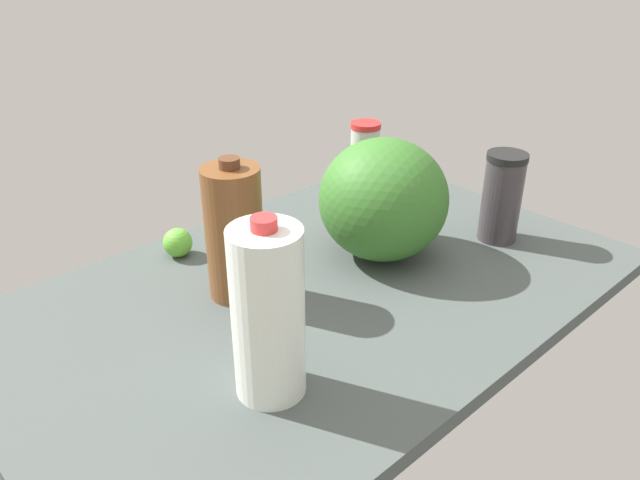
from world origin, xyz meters
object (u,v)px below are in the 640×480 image
at_px(milk_jug, 268,314).
at_px(shaker_bottle, 502,197).
at_px(watermelon, 383,200).
at_px(lime_far_back, 178,243).
at_px(chocolate_milk_jug, 234,233).
at_px(tumbler_cup, 365,158).

relative_size(milk_jug, shaker_bottle, 1.45).
relative_size(shaker_bottle, watermelon, 0.75).
xyz_separation_m(milk_jug, lime_far_back, (-0.12, -0.45, -0.10)).
distance_m(shaker_bottle, lime_far_back, 0.68).
xyz_separation_m(chocolate_milk_jug, lime_far_back, (0.01, -0.20, -0.09)).
height_order(milk_jug, chocolate_milk_jug, milk_jug).
height_order(chocolate_milk_jug, lime_far_back, chocolate_milk_jug).
bearing_deg(lime_far_back, watermelon, 138.13).
xyz_separation_m(milk_jug, watermelon, (-0.43, -0.17, -0.01)).
relative_size(milk_jug, lime_far_back, 4.70).
relative_size(chocolate_milk_jug, watermelon, 1.03).
distance_m(milk_jug, chocolate_milk_jug, 0.28).
bearing_deg(milk_jug, tumbler_cup, -146.78).
bearing_deg(tumbler_cup, milk_jug, 33.22).
height_order(shaker_bottle, watermelon, watermelon).
height_order(watermelon, lime_far_back, watermelon).
relative_size(chocolate_milk_jug, shaker_bottle, 1.37).
bearing_deg(milk_jug, watermelon, -158.49).
xyz_separation_m(shaker_bottle, tumbler_cup, (0.02, -0.38, -0.01)).
relative_size(shaker_bottle, lime_far_back, 3.23).
distance_m(chocolate_milk_jug, lime_far_back, 0.22).
relative_size(chocolate_milk_jug, tumbler_cup, 1.47).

